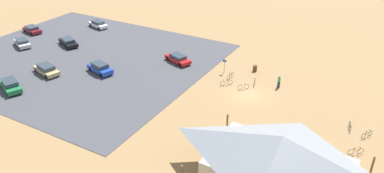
{
  "coord_description": "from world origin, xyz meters",
  "views": [
    {
      "loc": [
        -14.78,
        41.45,
        24.38
      ],
      "look_at": [
        6.59,
        3.63,
        1.2
      ],
      "focal_mm": 34.99,
      "sensor_mm": 36.0,
      "label": 1
    }
  ],
  "objects": [
    {
      "name": "ground",
      "position": [
        0.0,
        0.0,
        0.0
      ],
      "size": [
        160.0,
        160.0,
        0.0
      ],
      "primitive_type": "plane",
      "color": "#937047",
      "rests_on": "ground"
    },
    {
      "name": "parking_lot_asphalt",
      "position": [
        27.92,
        1.89,
        0.03
      ],
      "size": [
        40.24,
        35.06,
        0.05
      ],
      "primitive_type": "cube",
      "color": "#424247",
      "rests_on": "ground"
    },
    {
      "name": "bike_pavilion",
      "position": [
        -8.76,
        15.02,
        3.2
      ],
      "size": [
        14.84,
        9.89,
        5.73
      ],
      "color": "beige",
      "rests_on": "ground"
    },
    {
      "name": "trash_bin",
      "position": [
        1.91,
        -7.3,
        0.45
      ],
      "size": [
        0.6,
        0.6,
        0.9
      ],
      "primitive_type": "cylinder",
      "color": "brown",
      "rests_on": "ground"
    },
    {
      "name": "lot_sign",
      "position": [
        5.7,
        -4.55,
        1.41
      ],
      "size": [
        0.56,
        0.08,
        2.2
      ],
      "color": "#99999E",
      "rests_on": "ground"
    },
    {
      "name": "bicycle_orange_edge_north",
      "position": [
        -14.33,
        6.34,
        0.38
      ],
      "size": [
        1.42,
        1.04,
        0.87
      ],
      "color": "black",
      "rests_on": "ground"
    },
    {
      "name": "bicycle_green_yard_center",
      "position": [
        -14.93,
        2.52,
        0.37
      ],
      "size": [
        0.95,
        1.49,
        0.81
      ],
      "color": "black",
      "rests_on": "ground"
    },
    {
      "name": "bicycle_white_near_sign",
      "position": [
        1.21,
        -1.09,
        0.37
      ],
      "size": [
        1.24,
        1.18,
        0.8
      ],
      "color": "black",
      "rests_on": "ground"
    },
    {
      "name": "bicycle_silver_yard_left",
      "position": [
        3.74,
        -1.04,
        0.39
      ],
      "size": [
        1.31,
        1.32,
        0.9
      ],
      "color": "black",
      "rests_on": "ground"
    },
    {
      "name": "bicycle_purple_mid_cluster",
      "position": [
        4.16,
        -3.29,
        0.38
      ],
      "size": [
        0.48,
        1.74,
        0.82
      ],
      "color": "black",
      "rests_on": "ground"
    },
    {
      "name": "bicycle_yellow_trailside",
      "position": [
        0.36,
        -3.1,
        0.35
      ],
      "size": [
        0.62,
        1.68,
        0.8
      ],
      "color": "black",
      "rests_on": "ground"
    },
    {
      "name": "bicycle_teal_lone_east",
      "position": [
        -13.04,
        1.82,
        0.38
      ],
      "size": [
        0.56,
        1.65,
        0.84
      ],
      "color": "black",
      "rests_on": "ground"
    },
    {
      "name": "car_blue_aisle_side",
      "position": [
        21.7,
        4.57,
        0.78
      ],
      "size": [
        4.72,
        2.9,
        1.49
      ],
      "color": "#1E42B2",
      "rests_on": "parking_lot_asphalt"
    },
    {
      "name": "car_green_mid_lot",
      "position": [
        28.67,
        14.6,
        0.75
      ],
      "size": [
        5.12,
        3.64,
        1.41
      ],
      "color": "#1E6B3D",
      "rests_on": "parking_lot_asphalt"
    },
    {
      "name": "car_maroon_second_row",
      "position": [
        44.72,
        -2.34,
        0.68
      ],
      "size": [
        4.61,
        2.85,
        1.25
      ],
      "color": "maroon",
      "rests_on": "parking_lot_asphalt"
    },
    {
      "name": "car_black_inner_stall",
      "position": [
        33.88,
        -0.96,
        0.68
      ],
      "size": [
        5.0,
        3.58,
        1.25
      ],
      "color": "black",
      "rests_on": "parking_lot_asphalt"
    },
    {
      "name": "car_red_far_end",
      "position": [
        13.6,
        -4.26,
        0.68
      ],
      "size": [
        4.96,
        3.31,
        1.25
      ],
      "color": "red",
      "rests_on": "parking_lot_asphalt"
    },
    {
      "name": "car_tan_near_entry",
      "position": [
        28.38,
        8.71,
        0.72
      ],
      "size": [
        5.11,
        3.02,
        1.34
      ],
      "color": "tan",
      "rests_on": "parking_lot_asphalt"
    },
    {
      "name": "car_silver_end_stall",
      "position": [
        40.52,
        3.21,
        0.69
      ],
      "size": [
        4.71,
        3.55,
        1.27
      ],
      "color": "#BCBCC1",
      "rests_on": "parking_lot_asphalt"
    },
    {
      "name": "car_white_back_corner",
      "position": [
        35.92,
        -10.79,
        0.69
      ],
      "size": [
        4.75,
        2.86,
        1.28
      ],
      "color": "white",
      "rests_on": "parking_lot_asphalt"
    },
    {
      "name": "visitor_by_pavilion",
      "position": [
        -2.79,
        -4.01,
        0.95
      ],
      "size": [
        0.4,
        0.39,
        1.8
      ],
      "color": "#2D3347",
      "rests_on": "ground"
    }
  ]
}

